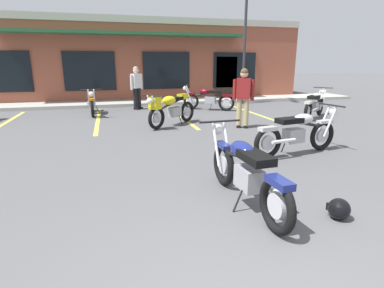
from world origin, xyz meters
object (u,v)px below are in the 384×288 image
at_px(parking_lot_lamp_post, 247,24).
at_px(helmet_on_pavement, 339,209).
at_px(motorcycle_green_cafe_racer, 170,108).
at_px(motorcycle_cream_vintage, 208,98).
at_px(person_in_black_shirt, 137,85).
at_px(motorcycle_blue_standard, 92,101).
at_px(motorcycle_foreground_classic, 245,171).
at_px(motorcycle_orange_scrambler, 298,132).
at_px(motorcycle_red_sportbike, 315,104).
at_px(person_by_back_row, 243,95).

bearing_deg(parking_lot_lamp_post, helmet_on_pavement, -108.14).
bearing_deg(motorcycle_green_cafe_racer, motorcycle_cream_vintage, 52.86).
bearing_deg(person_in_black_shirt, motorcycle_blue_standard, -154.81).
height_order(person_in_black_shirt, helmet_on_pavement, person_in_black_shirt).
bearing_deg(motorcycle_cream_vintage, person_in_black_shirt, 160.95).
xyz_separation_m(motorcycle_foreground_classic, motorcycle_orange_scrambler, (2.00, 1.83, 0.00)).
xyz_separation_m(motorcycle_cream_vintage, helmet_on_pavement, (-1.17, -8.70, -0.33)).
distance_m(motorcycle_orange_scrambler, helmet_on_pavement, 2.74).
xyz_separation_m(motorcycle_red_sportbike, motorcycle_orange_scrambler, (-3.04, -3.58, 0.00)).
distance_m(motorcycle_green_cafe_racer, parking_lot_lamp_post, 6.43).
bearing_deg(motorcycle_red_sportbike, person_by_back_row, -163.82).
bearing_deg(motorcycle_red_sportbike, motorcycle_blue_standard, 159.44).
distance_m(motorcycle_green_cafe_racer, helmet_on_pavement, 6.09).
height_order(motorcycle_orange_scrambler, helmet_on_pavement, motorcycle_orange_scrambler).
height_order(motorcycle_blue_standard, motorcycle_orange_scrambler, same).
relative_size(person_by_back_row, parking_lot_lamp_post, 0.32).
height_order(motorcycle_foreground_classic, motorcycle_blue_standard, same).
distance_m(motorcycle_green_cafe_racer, motorcycle_cream_vintage, 3.37).
height_order(motorcycle_orange_scrambler, person_by_back_row, person_by_back_row).
bearing_deg(motorcycle_red_sportbike, helmet_on_pavement, -124.05).
bearing_deg(motorcycle_red_sportbike, person_in_black_shirt, 147.78).
xyz_separation_m(motorcycle_foreground_classic, motorcycle_green_cafe_racer, (0.06, 5.34, 0.07)).
bearing_deg(motorcycle_orange_scrambler, motorcycle_blue_standard, 124.01).
height_order(motorcycle_blue_standard, person_in_black_shirt, person_in_black_shirt).
xyz_separation_m(motorcycle_cream_vintage, parking_lot_lamp_post, (2.11, 1.31, 2.93)).
bearing_deg(motorcycle_green_cafe_racer, person_by_back_row, -22.68).
distance_m(motorcycle_green_cafe_racer, person_by_back_row, 2.15).
distance_m(motorcycle_blue_standard, helmet_on_pavement, 9.39).
xyz_separation_m(motorcycle_blue_standard, helmet_on_pavement, (3.20, -8.83, -0.33)).
xyz_separation_m(motorcycle_foreground_classic, helmet_on_pavement, (0.93, -0.67, -0.33)).
relative_size(motorcycle_blue_standard, person_by_back_row, 1.26).
relative_size(motorcycle_orange_scrambler, helmet_on_pavement, 8.06).
xyz_separation_m(motorcycle_orange_scrambler, motorcycle_cream_vintage, (0.10, 6.20, 0.00)).
bearing_deg(motorcycle_green_cafe_racer, parking_lot_lamp_post, 43.92).
bearing_deg(person_by_back_row, person_in_black_shirt, 120.22).
height_order(motorcycle_green_cafe_racer, person_by_back_row, person_by_back_row).
bearing_deg(helmet_on_pavement, person_by_back_row, 78.35).
xyz_separation_m(motorcycle_blue_standard, person_by_back_row, (4.27, -3.62, 0.49)).
distance_m(helmet_on_pavement, parking_lot_lamp_post, 11.03).
height_order(person_by_back_row, helmet_on_pavement, person_by_back_row).
bearing_deg(motorcycle_blue_standard, motorcycle_cream_vintage, -1.64).
bearing_deg(helmet_on_pavement, motorcycle_green_cafe_racer, 98.22).
bearing_deg(motorcycle_red_sportbike, motorcycle_cream_vintage, 138.38).
height_order(person_in_black_shirt, person_by_back_row, same).
distance_m(person_in_black_shirt, parking_lot_lamp_post, 5.38).
bearing_deg(motorcycle_cream_vintage, helmet_on_pavement, -97.63).
bearing_deg(motorcycle_red_sportbike, motorcycle_foreground_classic, -132.94).
relative_size(motorcycle_blue_standard, motorcycle_orange_scrambler, 1.01).
relative_size(motorcycle_red_sportbike, motorcycle_green_cafe_racer, 1.01).
xyz_separation_m(motorcycle_cream_vintage, person_in_black_shirt, (-2.67, 0.92, 0.49)).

